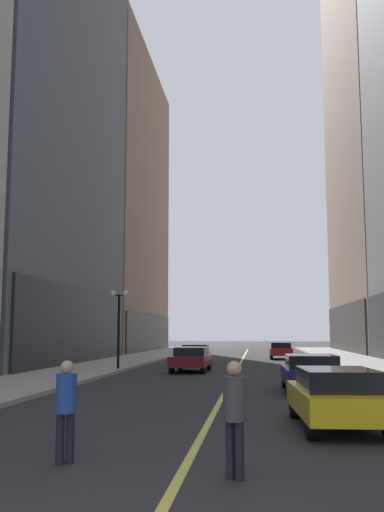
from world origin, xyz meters
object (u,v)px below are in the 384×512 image
car_yellow (337,396)px  street_lamp_left_far (119,311)px  car_maroon (191,358)px  pedestrian_with_orange_bag (234,410)px  car_navy (311,371)px  car_red (281,350)px  car_white (196,354)px  pedestrian_in_blue_hoodie (66,403)px

car_yellow → street_lamp_left_far: street_lamp_left_far is taller
car_maroon → pedestrian_with_orange_bag: pedestrian_with_orange_bag is taller
street_lamp_left_far → car_maroon: bearing=1.7°
car_yellow → car_maroon: same height
car_navy → car_red: 25.70m
car_navy → car_white: 17.82m
car_maroon → car_yellow: bearing=-73.7°
pedestrian_in_blue_hoodie → street_lamp_left_far: (-4.42, 22.13, 2.29)m
car_maroon → car_white: (-0.45, 6.75, 0.00)m
pedestrian_in_blue_hoodie → street_lamp_left_far: street_lamp_left_far is taller
car_red → pedestrian_with_orange_bag: pedestrian_with_orange_bag is taller
pedestrian_with_orange_bag → street_lamp_left_far: street_lamp_left_far is taller
car_navy → car_maroon: (-5.48, 10.05, -0.00)m
car_navy → pedestrian_with_orange_bag: 13.08m
car_maroon → street_lamp_left_far: bearing=-178.3°
car_yellow → street_lamp_left_far: bearing=117.3°
car_navy → pedestrian_with_orange_bag: bearing=-100.0°
car_yellow → street_lamp_left_far: size_ratio=0.99×
pedestrian_in_blue_hoodie → street_lamp_left_far: size_ratio=0.38×
car_white → pedestrian_with_orange_bag: pedestrian_with_orange_bag is taller
car_maroon → car_white: same height
car_maroon → car_red: 16.56m
car_maroon → street_lamp_left_far: (-4.01, -0.12, 2.54)m
street_lamp_left_far → pedestrian_in_blue_hoodie: bearing=-78.7°
pedestrian_with_orange_bag → street_lamp_left_far: bearing=107.6°
car_white → pedestrian_in_blue_hoodie: bearing=-88.3°
car_maroon → car_red: size_ratio=1.01×
car_navy → car_white: bearing=109.4°
car_white → car_navy: bearing=-70.6°
car_maroon → pedestrian_with_orange_bag: 23.16m
car_navy → car_white: size_ratio=0.89×
car_navy → pedestrian_in_blue_hoodie: (-5.06, -12.19, 0.25)m
car_red → pedestrian_with_orange_bag: size_ratio=2.44×
pedestrian_with_orange_bag → street_lamp_left_far: (-7.22, 22.82, 2.26)m
car_maroon → street_lamp_left_far: street_lamp_left_far is taller
car_maroon → pedestrian_in_blue_hoodie: (0.42, -22.24, 0.25)m
car_navy → pedestrian_in_blue_hoodie: pedestrian_in_blue_hoodie is taller
car_red → car_yellow: bearing=-90.2°
pedestrian_in_blue_hoodie → car_red: bearing=82.5°
car_white → pedestrian_in_blue_hoodie: size_ratio=2.88×
pedestrian_with_orange_bag → car_red: bearing=86.7°
car_yellow → car_navy: bearing=88.9°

